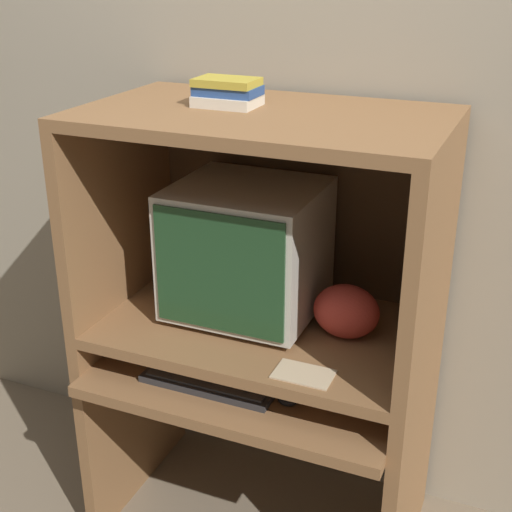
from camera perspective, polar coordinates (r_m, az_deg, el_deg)
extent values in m
cube|color=gray|center=(2.38, 4.08, 9.70)|extent=(6.00, 0.06, 2.60)
cube|color=brown|center=(2.68, -9.60, -11.90)|extent=(0.04, 0.63, 0.65)
cube|color=brown|center=(2.39, 12.11, -17.20)|extent=(0.04, 0.63, 0.65)
cube|color=brown|center=(2.16, -1.48, -11.08)|extent=(0.95, 0.36, 0.04)
cube|color=brown|center=(2.48, -10.20, -4.44)|extent=(0.04, 0.63, 0.13)
cube|color=brown|center=(2.16, 12.99, -9.21)|extent=(0.04, 0.63, 0.13)
cube|color=brown|center=(2.24, 0.52, -5.75)|extent=(0.95, 0.63, 0.04)
cube|color=brown|center=(2.32, -10.89, 4.25)|extent=(0.04, 0.63, 0.66)
cube|color=brown|center=(1.98, 14.01, 0.55)|extent=(0.04, 0.63, 0.66)
cube|color=brown|center=(2.01, 0.59, 10.98)|extent=(0.95, 0.63, 0.04)
cube|color=#48321E|center=(2.37, 3.37, 4.99)|extent=(0.95, 0.01, 0.66)
cylinder|color=beige|center=(2.30, -0.66, -4.18)|extent=(0.23, 0.23, 0.02)
cube|color=beige|center=(2.21, -0.69, 0.65)|extent=(0.44, 0.41, 0.40)
cube|color=#1E4223|center=(2.04, -3.00, -1.40)|extent=(0.41, 0.01, 0.36)
cube|color=#2D2D30|center=(2.18, -3.67, -9.99)|extent=(0.41, 0.15, 0.02)
cube|color=#474749|center=(2.17, -3.68, -9.70)|extent=(0.38, 0.11, 0.01)
ellipsoid|color=black|center=(2.09, 2.53, -11.49)|extent=(0.06, 0.04, 0.03)
ellipsoid|color=#BC382D|center=(2.14, 7.23, -4.41)|extent=(0.20, 0.15, 0.16)
cube|color=beige|center=(2.08, -2.29, 12.31)|extent=(0.18, 0.13, 0.03)
cube|color=navy|center=(2.07, -2.26, 13.08)|extent=(0.18, 0.11, 0.03)
cube|color=gold|center=(2.07, -2.35, 13.73)|extent=(0.18, 0.12, 0.02)
cube|color=#CCB28C|center=(1.98, 3.83, -9.41)|extent=(0.16, 0.11, 0.00)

